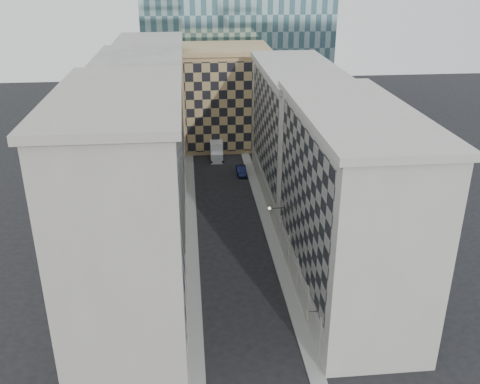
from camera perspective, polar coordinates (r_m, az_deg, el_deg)
sidewalk_west at (r=71.88m, az=-5.16°, el=-4.43°), size 1.50×100.00×0.15m
sidewalk_east at (r=72.62m, az=3.17°, el=-4.06°), size 1.50×100.00×0.15m
bldg_left_a at (r=49.94m, az=-11.75°, el=-3.02°), size 10.80×22.80×23.70m
bldg_left_b at (r=70.40m, az=-10.13°, el=4.66°), size 10.80×22.80×22.70m
bldg_left_c at (r=91.58m, az=-9.24°, el=8.84°), size 10.80×22.80×21.70m
bldg_right_a at (r=56.18m, az=11.39°, el=-1.57°), size 10.80×26.80×20.70m
bldg_right_b at (r=80.77m, az=6.03°, el=6.28°), size 10.80×28.80×19.70m
tan_block at (r=104.48m, az=-1.67°, el=10.18°), size 16.80×14.80×18.80m
flagpoles_left at (r=47.18m, az=-5.81°, el=-9.68°), size 0.10×6.33×2.33m
bracket_lamp at (r=64.46m, az=3.32°, el=-1.75°), size 1.98×0.36×0.36m
box_truck at (r=98.07m, az=-2.50°, el=4.32°), size 2.49×5.67×3.06m
dark_car at (r=90.83m, az=0.13°, el=2.31°), size 1.60×4.40×1.44m
shop_sign at (r=50.67m, az=7.20°, el=-12.86°), size 1.00×0.63×0.71m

